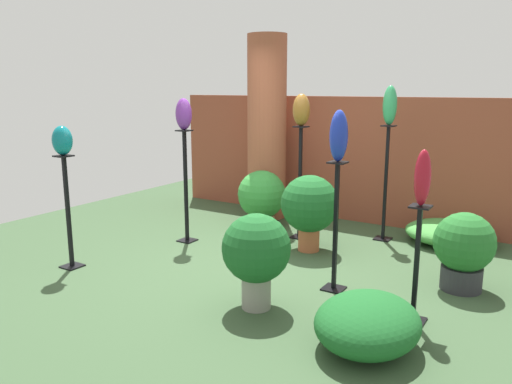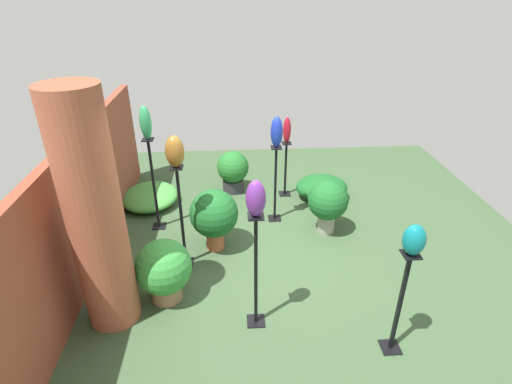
% 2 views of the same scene
% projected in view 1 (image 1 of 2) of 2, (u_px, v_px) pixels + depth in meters
% --- Properties ---
extents(ground_plane, '(8.00, 8.00, 0.00)m').
position_uv_depth(ground_plane, '(261.00, 263.00, 5.53)').
color(ground_plane, '#385133').
extents(brick_wall_back, '(5.60, 0.12, 1.78)m').
position_uv_depth(brick_wall_back, '(344.00, 159.00, 7.25)').
color(brick_wall_back, brown).
rests_on(brick_wall_back, ground).
extents(brick_pillar, '(0.57, 0.57, 2.65)m').
position_uv_depth(brick_pillar, '(267.00, 128.00, 7.27)').
color(brick_pillar, '#9E5138').
rests_on(brick_pillar, ground).
extents(pedestal_cobalt, '(0.20, 0.20, 1.24)m').
position_uv_depth(pedestal_cobalt, '(335.00, 232.00, 4.69)').
color(pedestal_cobalt, black).
rests_on(pedestal_cobalt, ground).
extents(pedestal_bronze, '(0.20, 0.20, 1.44)m').
position_uv_depth(pedestal_bronze, '(300.00, 187.00, 6.33)').
color(pedestal_bronze, black).
rests_on(pedestal_bronze, ground).
extents(pedestal_teal, '(0.20, 0.20, 1.22)m').
position_uv_depth(pedestal_teal, '(68.00, 217.00, 5.30)').
color(pedestal_teal, black).
rests_on(pedestal_teal, ground).
extents(pedestal_ruby, '(0.20, 0.20, 0.99)m').
position_uv_depth(pedestal_ruby, '(416.00, 270.00, 4.06)').
color(pedestal_ruby, black).
rests_on(pedestal_ruby, ground).
extents(pedestal_jade, '(0.20, 0.20, 1.46)m').
position_uv_depth(pedestal_jade, '(385.00, 188.00, 6.25)').
color(pedestal_jade, black).
rests_on(pedestal_jade, ground).
extents(pedestal_violet, '(0.20, 0.20, 1.40)m').
position_uv_depth(pedestal_violet, '(186.00, 191.00, 6.19)').
color(pedestal_violet, black).
rests_on(pedestal_violet, ground).
extents(art_vase_cobalt, '(0.17, 0.18, 0.47)m').
position_uv_depth(art_vase_cobalt, '(339.00, 136.00, 4.51)').
color(art_vase_cobalt, '#192D9E').
rests_on(art_vase_cobalt, pedestal_cobalt).
extents(art_vase_bronze, '(0.21, 0.23, 0.40)m').
position_uv_depth(art_vase_bronze, '(301.00, 110.00, 6.13)').
color(art_vase_bronze, brown).
rests_on(art_vase_bronze, pedestal_bronze).
extents(art_vase_teal, '(0.20, 0.21, 0.31)m').
position_uv_depth(art_vase_teal, '(62.00, 140.00, 5.13)').
color(art_vase_teal, '#0F727A').
rests_on(art_vase_teal, pedestal_teal).
extents(art_vase_ruby, '(0.13, 0.13, 0.45)m').
position_uv_depth(art_vase_ruby, '(423.00, 178.00, 3.91)').
color(art_vase_ruby, maroon).
rests_on(art_vase_ruby, pedestal_ruby).
extents(art_vase_jade, '(0.17, 0.16, 0.48)m').
position_uv_depth(art_vase_jade, '(390.00, 105.00, 6.04)').
color(art_vase_jade, '#2D9356').
rests_on(art_vase_jade, pedestal_jade).
extents(art_vase_violet, '(0.20, 0.20, 0.38)m').
position_uv_depth(art_vase_violet, '(184.00, 114.00, 6.00)').
color(art_vase_violet, '#6B2D8C').
rests_on(art_vase_violet, pedestal_violet).
extents(potted_plant_back_center, '(0.68, 0.68, 0.91)m').
position_uv_depth(potted_plant_back_center, '(309.00, 206.00, 5.85)').
color(potted_plant_back_center, '#B25B38').
rests_on(potted_plant_back_center, ground).
extents(potted_plant_near_pillar, '(0.66, 0.66, 0.80)m').
position_uv_depth(potted_plant_near_pillar, '(262.00, 196.00, 6.86)').
color(potted_plant_near_pillar, '#936B4C').
rests_on(potted_plant_near_pillar, ground).
extents(potted_plant_mid_left, '(0.60, 0.60, 0.85)m').
position_uv_depth(potted_plant_mid_left, '(256.00, 252.00, 4.31)').
color(potted_plant_mid_left, gray).
rests_on(potted_plant_mid_left, ground).
extents(potted_plant_front_left, '(0.57, 0.57, 0.76)m').
position_uv_depth(potted_plant_front_left, '(464.00, 248.00, 4.73)').
color(potted_plant_front_left, '#2D2D33').
rests_on(potted_plant_front_left, ground).
extents(foliage_bed_east, '(0.77, 0.90, 0.40)m').
position_uv_depth(foliage_bed_east, '(367.00, 323.00, 3.68)').
color(foliage_bed_east, '#195923').
rests_on(foliage_bed_east, ground).
extents(foliage_bed_west, '(1.06, 0.95, 0.28)m').
position_uv_depth(foliage_bed_west, '(449.00, 233.00, 6.19)').
color(foliage_bed_west, '#479942').
rests_on(foliage_bed_west, ground).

